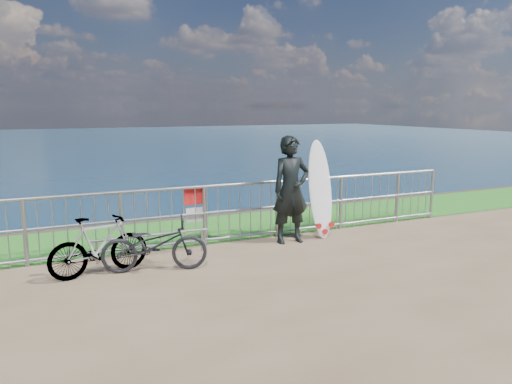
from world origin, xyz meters
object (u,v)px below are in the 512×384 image
surfboard (320,193)px  bicycle_near (154,245)px  surfer (291,190)px  bicycle_far (99,246)px

surfboard → bicycle_near: bearing=-168.5°
surfer → bicycle_far: size_ratio=1.32×
surfer → bicycle_near: surfer is taller
surfboard → surfer: bearing=-171.3°
bicycle_near → bicycle_far: bearing=91.6°
surfer → bicycle_far: (-3.54, -0.42, -0.55)m
surfer → bicycle_near: size_ratio=1.24×
surfer → bicycle_far: surfer is taller
bicycle_far → surfboard: bearing=-93.8°
surfboard → bicycle_near: 3.55m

